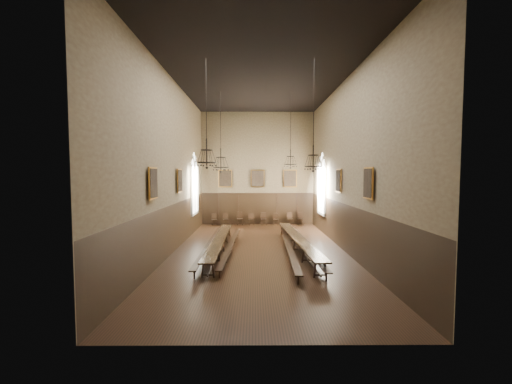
{
  "coord_description": "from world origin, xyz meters",
  "views": [
    {
      "loc": [
        -0.27,
        -16.23,
        4.08
      ],
      "look_at": [
        -0.17,
        1.5,
        3.05
      ],
      "focal_mm": 22.0,
      "sensor_mm": 36.0,
      "label": 1
    }
  ],
  "objects_px": {
    "bench_right_outer": "(306,246)",
    "chair_5": "(276,221)",
    "chair_1": "(226,221)",
    "chair_0": "(214,222)",
    "chandelier_back_right": "(291,159)",
    "bench_left_outer": "(210,246)",
    "chair_3": "(251,222)",
    "chair_2": "(240,221)",
    "chair_4": "(264,221)",
    "chair_6": "(290,221)",
    "chandelier_front_right": "(313,158)",
    "chair_7": "(301,221)",
    "bench_right_inner": "(288,247)",
    "table_left": "(219,245)",
    "bench_left_inner": "(231,247)",
    "chandelier_front_left": "(207,155)",
    "table_right": "(298,244)",
    "chandelier_back_left": "(221,163)"
  },
  "relations": [
    {
      "from": "chair_1",
      "to": "chair_6",
      "type": "xyz_separation_m",
      "value": [
        5.13,
        -0.03,
        0.01
      ]
    },
    {
      "from": "bench_right_inner",
      "to": "chair_6",
      "type": "xyz_separation_m",
      "value": [
        1.09,
        8.73,
        0.01
      ]
    },
    {
      "from": "chair_3",
      "to": "chair_2",
      "type": "bearing_deg",
      "value": 167.66
    },
    {
      "from": "chair_4",
      "to": "chair_0",
      "type": "bearing_deg",
      "value": 173.56
    },
    {
      "from": "bench_left_outer",
      "to": "chair_0",
      "type": "xyz_separation_m",
      "value": [
        -0.83,
        8.31,
        -0.0
      ]
    },
    {
      "from": "bench_left_inner",
      "to": "chair_3",
      "type": "distance_m",
      "value": 8.59
    },
    {
      "from": "bench_left_outer",
      "to": "chandelier_front_left",
      "type": "xyz_separation_m",
      "value": [
        0.28,
        -2.74,
        4.6
      ]
    },
    {
      "from": "chair_6",
      "to": "chair_7",
      "type": "relative_size",
      "value": 0.98
    },
    {
      "from": "bench_left_inner",
      "to": "chandelier_back_left",
      "type": "height_order",
      "value": "chandelier_back_left"
    },
    {
      "from": "bench_left_outer",
      "to": "chair_3",
      "type": "bearing_deg",
      "value": 75.9
    },
    {
      "from": "chair_0",
      "to": "bench_right_outer",
      "type": "bearing_deg",
      "value": -75.0
    },
    {
      "from": "bench_left_outer",
      "to": "chair_5",
      "type": "xyz_separation_m",
      "value": [
        4.06,
        8.38,
        0.0
      ]
    },
    {
      "from": "table_left",
      "to": "chandelier_back_right",
      "type": "height_order",
      "value": "chandelier_back_right"
    },
    {
      "from": "bench_left_outer",
      "to": "chandelier_front_left",
      "type": "height_order",
      "value": "chandelier_front_left"
    },
    {
      "from": "bench_left_inner",
      "to": "chandelier_back_right",
      "type": "height_order",
      "value": "chandelier_back_right"
    },
    {
      "from": "bench_left_outer",
      "to": "chair_0",
      "type": "height_order",
      "value": "chair_0"
    },
    {
      "from": "table_left",
      "to": "bench_right_inner",
      "type": "relative_size",
      "value": 0.89
    },
    {
      "from": "chair_0",
      "to": "chair_3",
      "type": "height_order",
      "value": "chair_0"
    },
    {
      "from": "bench_right_outer",
      "to": "chair_5",
      "type": "xyz_separation_m",
      "value": [
        -1.0,
        8.56,
        -0.01
      ]
    },
    {
      "from": "chair_4",
      "to": "chair_7",
      "type": "height_order",
      "value": "chair_7"
    },
    {
      "from": "table_left",
      "to": "chair_5",
      "type": "bearing_deg",
      "value": 67.64
    },
    {
      "from": "chair_1",
      "to": "bench_right_outer",
      "type": "bearing_deg",
      "value": -78.63
    },
    {
      "from": "chair_1",
      "to": "chair_0",
      "type": "bearing_deg",
      "value": 165.6
    },
    {
      "from": "table_right",
      "to": "bench_left_outer",
      "type": "relative_size",
      "value": 0.98
    },
    {
      "from": "chandelier_back_right",
      "to": "bench_left_outer",
      "type": "bearing_deg",
      "value": -149.36
    },
    {
      "from": "chandelier_front_right",
      "to": "bench_right_outer",
      "type": "bearing_deg",
      "value": 86.35
    },
    {
      "from": "chandelier_front_right",
      "to": "chandelier_front_left",
      "type": "bearing_deg",
      "value": 178.67
    },
    {
      "from": "bench_right_inner",
      "to": "chair_1",
      "type": "height_order",
      "value": "chair_1"
    },
    {
      "from": "table_right",
      "to": "chandelier_front_left",
      "type": "height_order",
      "value": "chandelier_front_left"
    },
    {
      "from": "chair_1",
      "to": "chandelier_front_left",
      "type": "height_order",
      "value": "chandelier_front_left"
    },
    {
      "from": "bench_right_inner",
      "to": "chair_7",
      "type": "distance_m",
      "value": 8.92
    },
    {
      "from": "bench_left_outer",
      "to": "chair_2",
      "type": "relative_size",
      "value": 9.52
    },
    {
      "from": "chair_0",
      "to": "chandelier_front_left",
      "type": "xyz_separation_m",
      "value": [
        1.1,
        -11.05,
        4.6
      ]
    },
    {
      "from": "chair_2",
      "to": "chandelier_back_right",
      "type": "height_order",
      "value": "chandelier_back_right"
    },
    {
      "from": "chair_6",
      "to": "chair_7",
      "type": "distance_m",
      "value": 0.82
    },
    {
      "from": "chair_6",
      "to": "chair_1",
      "type": "bearing_deg",
      "value": 166.26
    },
    {
      "from": "bench_left_outer",
      "to": "bench_right_inner",
      "type": "distance_m",
      "value": 4.13
    },
    {
      "from": "chair_2",
      "to": "chair_7",
      "type": "xyz_separation_m",
      "value": [
        4.83,
        -0.07,
        -0.0
      ]
    },
    {
      "from": "table_left",
      "to": "bench_left_inner",
      "type": "relative_size",
      "value": 0.99
    },
    {
      "from": "chair_5",
      "to": "chandelier_front_right",
      "type": "relative_size",
      "value": 0.2
    },
    {
      "from": "chandelier_front_left",
      "to": "table_left",
      "type": "bearing_deg",
      "value": 84.5
    },
    {
      "from": "chair_3",
      "to": "chandelier_back_right",
      "type": "xyz_separation_m",
      "value": [
        2.44,
        -5.68,
        4.71
      ]
    },
    {
      "from": "bench_left_outer",
      "to": "chair_3",
      "type": "height_order",
      "value": "chair_3"
    },
    {
      "from": "table_right",
      "to": "chair_3",
      "type": "xyz_separation_m",
      "value": [
        -2.55,
        8.47,
        -0.1
      ]
    },
    {
      "from": "bench_right_outer",
      "to": "chair_7",
      "type": "distance_m",
      "value": 8.56
    },
    {
      "from": "bench_right_outer",
      "to": "chair_6",
      "type": "relative_size",
      "value": 10.01
    },
    {
      "from": "chandelier_back_left",
      "to": "chair_2",
      "type": "bearing_deg",
      "value": 81.51
    },
    {
      "from": "bench_left_inner",
      "to": "chair_4",
      "type": "bearing_deg",
      "value": 76.97
    },
    {
      "from": "chair_0",
      "to": "chandelier_front_left",
      "type": "bearing_deg",
      "value": -104.05
    },
    {
      "from": "table_left",
      "to": "chair_1",
      "type": "bearing_deg",
      "value": 92.93
    }
  ]
}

